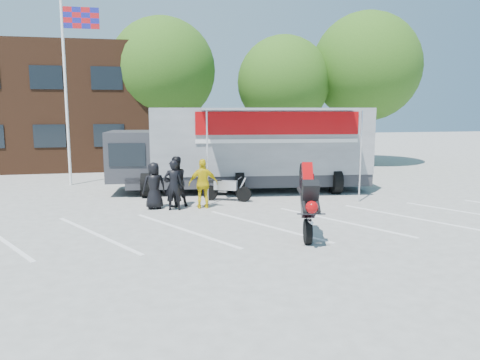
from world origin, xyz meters
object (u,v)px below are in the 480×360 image
object	(u,v)px
tree_left	(163,71)
transporter_truck	(248,191)
tree_right	(366,67)
spectator_leather_c	(176,182)
flagpole	(71,71)
tree_mid	(284,82)
parked_motorcycle	(227,201)
spectator_leather_b	(174,185)
spectator_leather_a	(154,186)
stunt_bike_rider	(304,236)
spectator_hivis	(203,184)

from	to	relation	value
tree_left	transporter_truck	distance (m)	11.09
tree_right	spectator_leather_c	size ratio (longest dim) A/B	5.14
flagpole	tree_mid	distance (m)	12.31
parked_motorcycle	spectator_leather_b	world-z (taller)	spectator_leather_b
flagpole	parked_motorcycle	xyz separation A→B (m)	(5.99, -5.12, -5.05)
transporter_truck	spectator_leather_a	bearing A→B (deg)	-138.35
flagpole	tree_right	size ratio (longest dim) A/B	0.88
flagpole	parked_motorcycle	bearing A→B (deg)	-40.53
tree_mid	parked_motorcycle	bearing A→B (deg)	-117.41
stunt_bike_rider	tree_right	bearing A→B (deg)	70.69
tree_mid	parked_motorcycle	xyz separation A→B (m)	(-5.25, -10.12, -4.94)
spectator_hivis	tree_right	bearing A→B (deg)	-133.74
stunt_bike_rider	spectator_hivis	bearing A→B (deg)	130.05
flagpole	spectator_leather_c	world-z (taller)	flagpole
tree_mid	spectator_leather_b	size ratio (longest dim) A/B	4.48
parked_motorcycle	spectator_hivis	xyz separation A→B (m)	(-1.02, -1.06, 0.86)
parked_motorcycle	spectator_leather_b	distance (m)	2.50
spectator_hivis	spectator_leather_c	bearing A→B (deg)	-23.49
tree_right	spectator_leather_b	world-z (taller)	tree_right
parked_motorcycle	spectator_leather_a	size ratio (longest dim) A/B	1.17
transporter_truck	spectator_hivis	world-z (taller)	transporter_truck
tree_left	tree_mid	distance (m)	7.10
tree_left	spectator_hivis	xyz separation A→B (m)	(0.73, -12.19, -4.71)
flagpole	spectator_leather_a	xyz separation A→B (m)	(3.31, -5.94, -4.25)
tree_mid	spectator_hivis	size ratio (longest dim) A/B	4.48
transporter_truck	spectator_leather_b	distance (m)	4.68
tree_right	spectator_leather_a	distance (m)	17.37
tree_right	transporter_truck	bearing A→B (deg)	-139.70
transporter_truck	parked_motorcycle	distance (m)	2.40
parked_motorcycle	stunt_bike_rider	world-z (taller)	stunt_bike_rider
spectator_leather_c	spectator_hivis	distance (m)	1.02
tree_left	transporter_truck	world-z (taller)	tree_left
tree_mid	stunt_bike_rider	size ratio (longest dim) A/B	3.46
stunt_bike_rider	flagpole	bearing A→B (deg)	136.92
tree_mid	transporter_truck	size ratio (longest dim) A/B	0.71
tree_right	parked_motorcycle	world-z (taller)	tree_right
spectator_leather_a	spectator_hivis	world-z (taller)	spectator_hivis
tree_left	spectator_leather_b	world-z (taller)	tree_left
stunt_bike_rider	spectator_hivis	distance (m)	4.77
flagpole	spectator_leather_b	world-z (taller)	flagpole
spectator_leather_a	parked_motorcycle	bearing A→B (deg)	-172.34
flagpole	transporter_truck	world-z (taller)	flagpole
spectator_leather_a	spectator_leather_b	xyz separation A→B (m)	(0.64, -0.35, 0.05)
spectator_leather_b	tree_right	bearing A→B (deg)	-132.61
parked_motorcycle	spectator_leather_c	distance (m)	2.21
transporter_truck	stunt_bike_rider	distance (m)	7.23
flagpole	tree_mid	world-z (taller)	flagpole
spectator_hivis	tree_left	bearing A→B (deg)	-83.78
tree_mid	spectator_leather_b	xyz separation A→B (m)	(-7.29, -11.28, -4.09)
stunt_bike_rider	spectator_leather_a	distance (m)	5.91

